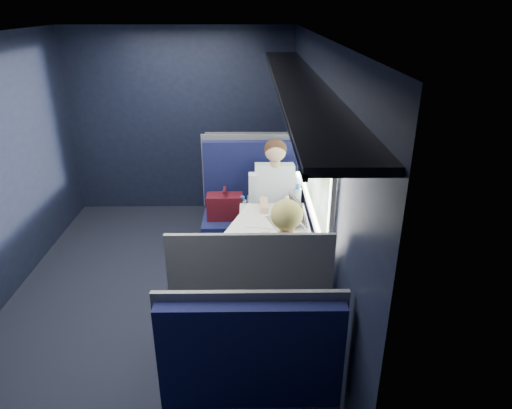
{
  "coord_description": "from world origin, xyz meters",
  "views": [
    {
      "loc": [
        0.85,
        -3.56,
        2.53
      ],
      "look_at": [
        0.9,
        0.0,
        0.95
      ],
      "focal_mm": 32.0,
      "sensor_mm": 36.0,
      "label": 1
    }
  ],
  "objects_px": {
    "seat_row_front": "(250,186)",
    "woman": "(284,271)",
    "seat_bay_near": "(249,216)",
    "man": "(275,197)",
    "bottle_small": "(297,197)",
    "laptop": "(290,216)",
    "table": "(271,234)",
    "cup": "(289,201)",
    "seat_bay_far": "(251,320)"
  },
  "relations": [
    {
      "from": "seat_bay_near",
      "to": "man",
      "type": "xyz_separation_m",
      "value": [
        0.27,
        -0.17,
        0.29
      ]
    },
    {
      "from": "man",
      "to": "bottle_small",
      "type": "height_order",
      "value": "man"
    },
    {
      "from": "table",
      "to": "seat_row_front",
      "type": "relative_size",
      "value": 0.86
    },
    {
      "from": "seat_bay_near",
      "to": "man",
      "type": "bearing_deg",
      "value": -32.75
    },
    {
      "from": "seat_bay_far",
      "to": "laptop",
      "type": "relative_size",
      "value": 3.27
    },
    {
      "from": "bottle_small",
      "to": "cup",
      "type": "bearing_deg",
      "value": 151.65
    },
    {
      "from": "seat_bay_far",
      "to": "woman",
      "type": "distance_m",
      "value": 0.43
    },
    {
      "from": "woman",
      "to": "laptop",
      "type": "distance_m",
      "value": 0.78
    },
    {
      "from": "seat_bay_far",
      "to": "seat_row_front",
      "type": "bearing_deg",
      "value": 90.0
    },
    {
      "from": "man",
      "to": "laptop",
      "type": "distance_m",
      "value": 0.65
    },
    {
      "from": "seat_bay_near",
      "to": "man",
      "type": "relative_size",
      "value": 0.95
    },
    {
      "from": "bottle_small",
      "to": "seat_row_front",
      "type": "bearing_deg",
      "value": 107.76
    },
    {
      "from": "table",
      "to": "bottle_small",
      "type": "height_order",
      "value": "bottle_small"
    },
    {
      "from": "table",
      "to": "cup",
      "type": "bearing_deg",
      "value": 66.6
    },
    {
      "from": "man",
      "to": "woman",
      "type": "xyz_separation_m",
      "value": [
        0.0,
        -1.41,
        0.01
      ]
    },
    {
      "from": "table",
      "to": "seat_bay_near",
      "type": "xyz_separation_m",
      "value": [
        -0.2,
        0.87,
        -0.24
      ]
    },
    {
      "from": "woman",
      "to": "cup",
      "type": "xyz_separation_m",
      "value": [
        0.12,
        1.15,
        0.06
      ]
    },
    {
      "from": "table",
      "to": "seat_row_front",
      "type": "distance_m",
      "value": 1.82
    },
    {
      "from": "seat_bay_near",
      "to": "man",
      "type": "height_order",
      "value": "man"
    },
    {
      "from": "seat_bay_far",
      "to": "woman",
      "type": "bearing_deg",
      "value": 33.82
    },
    {
      "from": "man",
      "to": "woman",
      "type": "bearing_deg",
      "value": -90.0
    },
    {
      "from": "table",
      "to": "cup",
      "type": "relative_size",
      "value": 10.69
    },
    {
      "from": "laptop",
      "to": "bottle_small",
      "type": "distance_m",
      "value": 0.35
    },
    {
      "from": "woman",
      "to": "seat_bay_far",
      "type": "bearing_deg",
      "value": -146.18
    },
    {
      "from": "table",
      "to": "woman",
      "type": "bearing_deg",
      "value": -84.55
    },
    {
      "from": "laptop",
      "to": "bottle_small",
      "type": "height_order",
      "value": "laptop"
    },
    {
      "from": "man",
      "to": "cup",
      "type": "xyz_separation_m",
      "value": [
        0.12,
        -0.26,
        0.07
      ]
    },
    {
      "from": "seat_bay_near",
      "to": "seat_row_front",
      "type": "bearing_deg",
      "value": 89.07
    },
    {
      "from": "table",
      "to": "seat_bay_near",
      "type": "relative_size",
      "value": 0.79
    },
    {
      "from": "cup",
      "to": "man",
      "type": "bearing_deg",
      "value": 115.4
    },
    {
      "from": "seat_bay_near",
      "to": "bottle_small",
      "type": "distance_m",
      "value": 0.78
    },
    {
      "from": "table",
      "to": "bottle_small",
      "type": "relative_size",
      "value": 4.28
    },
    {
      "from": "bottle_small",
      "to": "cup",
      "type": "relative_size",
      "value": 2.5
    },
    {
      "from": "seat_bay_near",
      "to": "cup",
      "type": "height_order",
      "value": "seat_bay_near"
    },
    {
      "from": "seat_bay_far",
      "to": "seat_row_front",
      "type": "height_order",
      "value": "seat_bay_far"
    },
    {
      "from": "bottle_small",
      "to": "woman",
      "type": "bearing_deg",
      "value": -100.11
    },
    {
      "from": "man",
      "to": "cup",
      "type": "relative_size",
      "value": 14.13
    },
    {
      "from": "seat_bay_far",
      "to": "cup",
      "type": "xyz_separation_m",
      "value": [
        0.37,
        1.31,
        0.37
      ]
    },
    {
      "from": "seat_row_front",
      "to": "bottle_small",
      "type": "relative_size",
      "value": 4.96
    },
    {
      "from": "table",
      "to": "laptop",
      "type": "bearing_deg",
      "value": 19.7
    },
    {
      "from": "table",
      "to": "laptop",
      "type": "relative_size",
      "value": 2.59
    },
    {
      "from": "man",
      "to": "cup",
      "type": "distance_m",
      "value": 0.29
    },
    {
      "from": "bottle_small",
      "to": "laptop",
      "type": "bearing_deg",
      "value": -105.47
    },
    {
      "from": "seat_row_front",
      "to": "woman",
      "type": "bearing_deg",
      "value": -84.3
    },
    {
      "from": "woman",
      "to": "bottle_small",
      "type": "xyz_separation_m",
      "value": [
        0.2,
        1.11,
        0.12
      ]
    },
    {
      "from": "woman",
      "to": "bottle_small",
      "type": "relative_size",
      "value": 5.66
    },
    {
      "from": "seat_bay_near",
      "to": "woman",
      "type": "bearing_deg",
      "value": -80.46
    },
    {
      "from": "man",
      "to": "cup",
      "type": "bearing_deg",
      "value": -64.6
    },
    {
      "from": "seat_row_front",
      "to": "cup",
      "type": "height_order",
      "value": "seat_row_front"
    },
    {
      "from": "man",
      "to": "laptop",
      "type": "xyz_separation_m",
      "value": [
        0.1,
        -0.64,
        0.09
      ]
    }
  ]
}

